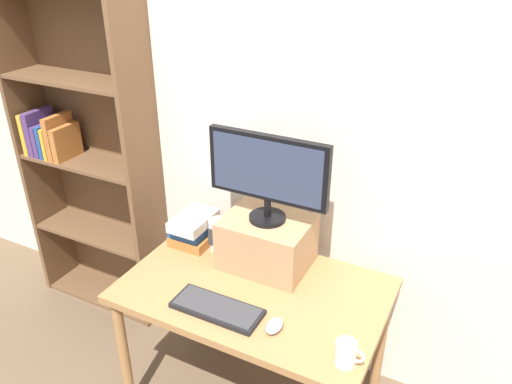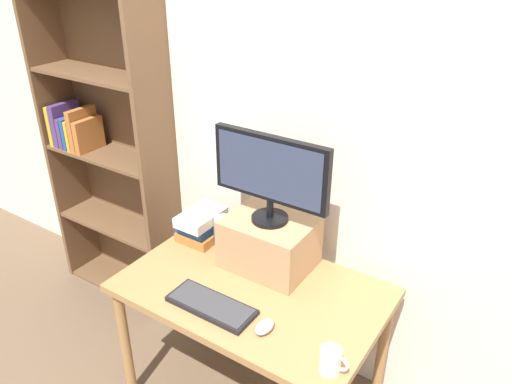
# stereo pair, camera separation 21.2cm
# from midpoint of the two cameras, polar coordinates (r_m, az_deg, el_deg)

# --- Properties ---
(back_wall) EXTENTS (7.00, 0.08, 2.60)m
(back_wall) POSITION_cam_midpoint_polar(r_m,az_deg,el_deg) (2.37, 2.51, 6.96)
(back_wall) COLOR beige
(back_wall) RESTS_ON ground_plane
(desk) EXTENTS (1.17, 0.74, 0.71)m
(desk) POSITION_cam_midpoint_polar(r_m,az_deg,el_deg) (2.34, -2.87, -12.44)
(desk) COLOR #9E7042
(desk) RESTS_ON ground_plane
(bookshelf_unit) EXTENTS (0.85, 0.28, 1.91)m
(bookshelf_unit) POSITION_cam_midpoint_polar(r_m,az_deg,el_deg) (3.10, -20.63, 3.70)
(bookshelf_unit) COLOR brown
(bookshelf_unit) RESTS_ON ground_plane
(riser_box) EXTENTS (0.40, 0.32, 0.25)m
(riser_box) POSITION_cam_midpoint_polar(r_m,az_deg,el_deg) (2.37, -1.30, -5.79)
(riser_box) COLOR #A87F56
(riser_box) RESTS_ON desk
(computer_monitor) EXTENTS (0.57, 0.17, 0.41)m
(computer_monitor) POSITION_cam_midpoint_polar(r_m,az_deg,el_deg) (2.19, -1.42, 2.17)
(computer_monitor) COLOR black
(computer_monitor) RESTS_ON riser_box
(keyboard) EXTENTS (0.39, 0.16, 0.02)m
(keyboard) POSITION_cam_midpoint_polar(r_m,az_deg,el_deg) (2.18, -7.33, -13.15)
(keyboard) COLOR black
(keyboard) RESTS_ON desk
(computer_mouse) EXTENTS (0.06, 0.10, 0.04)m
(computer_mouse) POSITION_cam_midpoint_polar(r_m,az_deg,el_deg) (2.07, -0.91, -15.14)
(computer_mouse) COLOR #99999E
(computer_mouse) RESTS_ON desk
(book_stack) EXTENTS (0.19, 0.25, 0.16)m
(book_stack) POSITION_cam_midpoint_polar(r_m,az_deg,el_deg) (2.59, -9.47, -4.20)
(book_stack) COLOR #AD662D
(book_stack) RESTS_ON desk
(coffee_mug) EXTENTS (0.11, 0.08, 0.10)m
(coffee_mug) POSITION_cam_midpoint_polar(r_m,az_deg,el_deg) (1.93, 7.09, -17.96)
(coffee_mug) COLOR white
(coffee_mug) RESTS_ON desk
(desk_speaker) EXTENTS (0.09, 0.10, 0.16)m
(desk_speaker) POSITION_cam_midpoint_polar(r_m,az_deg,el_deg) (2.52, -6.76, -4.91)
(desk_speaker) COLOR silver
(desk_speaker) RESTS_ON desk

